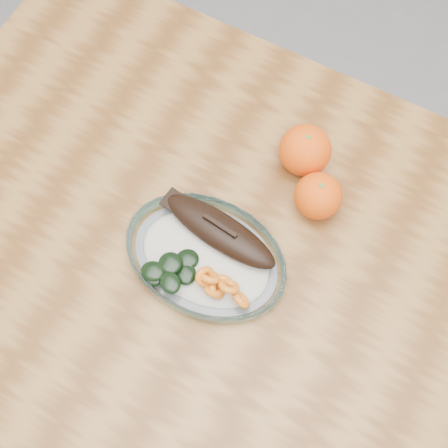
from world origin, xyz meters
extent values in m
plane|color=slate|center=(0.00, 0.00, 0.00)|extent=(3.00, 3.00, 0.00)
cube|color=brown|center=(0.00, 0.00, 0.73)|extent=(1.20, 0.80, 0.04)
cylinder|color=brown|center=(-0.54, 0.34, 0.35)|extent=(0.06, 0.06, 0.71)
ellipsoid|color=white|center=(-0.04, -0.03, 0.76)|extent=(0.47, 0.34, 0.01)
torus|color=#7FBDC4|center=(-0.04, -0.03, 0.77)|extent=(0.47, 0.47, 0.03)
ellipsoid|color=white|center=(-0.04, -0.03, 0.77)|extent=(0.42, 0.30, 0.02)
ellipsoid|color=black|center=(-0.04, 0.02, 0.80)|extent=(0.21, 0.08, 0.03)
ellipsoid|color=black|center=(-0.04, 0.02, 0.79)|extent=(0.17, 0.07, 0.02)
cube|color=black|center=(-0.12, 0.03, 0.80)|extent=(0.04, 0.04, 0.01)
cube|color=black|center=(-0.04, 0.02, 0.81)|extent=(0.06, 0.01, 0.02)
torus|color=#E15010|center=(0.00, -0.07, 0.79)|extent=(0.05, 0.05, 0.03)
torus|color=#E15010|center=(0.00, -0.07, 0.79)|extent=(0.04, 0.05, 0.04)
torus|color=#E15010|center=(0.04, -0.06, 0.79)|extent=(0.03, 0.04, 0.04)
torus|color=#E15010|center=(0.00, -0.05, 0.79)|extent=(0.04, 0.03, 0.04)
torus|color=#E15010|center=(-0.02, -0.06, 0.81)|extent=(0.03, 0.04, 0.04)
torus|color=#E15010|center=(0.02, -0.06, 0.81)|extent=(0.04, 0.03, 0.03)
torus|color=#E15010|center=(-0.01, -0.06, 0.81)|extent=(0.04, 0.03, 0.04)
ellipsoid|color=black|center=(-0.08, -0.07, 0.79)|extent=(0.03, 0.04, 0.01)
ellipsoid|color=black|center=(-0.09, -0.08, 0.79)|extent=(0.04, 0.05, 0.01)
ellipsoid|color=black|center=(-0.09, -0.09, 0.79)|extent=(0.05, 0.05, 0.01)
ellipsoid|color=black|center=(-0.08, -0.07, 0.79)|extent=(0.04, 0.04, 0.01)
ellipsoid|color=black|center=(-0.05, -0.07, 0.79)|extent=(0.05, 0.05, 0.01)
ellipsoid|color=black|center=(-0.06, -0.05, 0.79)|extent=(0.05, 0.05, 0.01)
ellipsoid|color=black|center=(-0.09, -0.09, 0.80)|extent=(0.04, 0.04, 0.01)
ellipsoid|color=black|center=(-0.06, -0.09, 0.80)|extent=(0.05, 0.04, 0.01)
ellipsoid|color=black|center=(-0.08, -0.07, 0.80)|extent=(0.04, 0.04, 0.01)
sphere|color=#FF3D05|center=(0.02, 0.20, 0.79)|extent=(0.09, 0.09, 0.09)
sphere|color=#FF3D05|center=(0.07, 0.14, 0.79)|extent=(0.08, 0.08, 0.08)
camera|label=1|loc=(0.12, -0.25, 1.59)|focal=45.00mm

